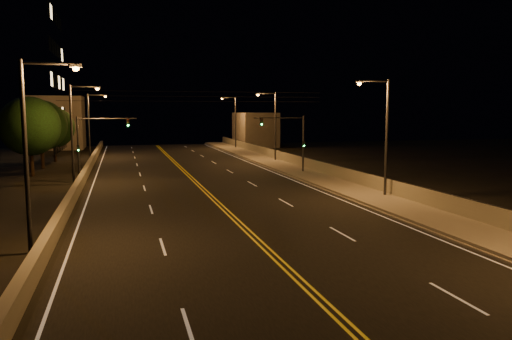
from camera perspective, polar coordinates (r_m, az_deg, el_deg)
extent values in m
plane|color=black|center=(15.09, 11.19, -17.82)|extent=(160.00, 160.00, 0.00)
cube|color=black|center=(33.42, -4.22, -3.95)|extent=(18.00, 120.00, 0.02)
cube|color=gray|center=(36.96, 12.46, -2.83)|extent=(3.60, 120.00, 0.30)
cube|color=gray|center=(36.15, 9.83, -3.11)|extent=(0.14, 120.00, 0.15)
cube|color=gray|center=(37.65, 14.72, -1.72)|extent=(0.30, 120.00, 1.00)
cube|color=gray|center=(32.93, -20.73, -3.79)|extent=(0.45, 120.00, 0.88)
cube|color=gray|center=(87.37, -0.11, 4.65)|extent=(6.00, 10.00, 5.83)
cube|color=gray|center=(87.33, -21.71, 5.05)|extent=(8.00, 8.00, 8.50)
cylinder|color=black|center=(37.58, 14.74, -0.92)|extent=(0.06, 120.00, 0.06)
cube|color=silver|center=(32.93, -19.12, -4.46)|extent=(0.12, 116.00, 0.00)
cube|color=silver|center=(36.03, 9.35, -3.22)|extent=(0.12, 116.00, 0.00)
cube|color=gold|center=(33.39, -4.47, -3.94)|extent=(0.12, 116.00, 0.00)
cube|color=gold|center=(33.45, -3.97, -3.92)|extent=(0.12, 116.00, 0.00)
cube|color=silver|center=(15.19, -7.73, -17.48)|extent=(0.12, 3.00, 0.00)
cube|color=silver|center=(23.64, -10.62, -8.58)|extent=(0.12, 3.00, 0.00)
cube|color=silver|center=(32.39, -11.91, -4.41)|extent=(0.12, 3.00, 0.00)
cube|color=silver|center=(41.25, -12.65, -2.02)|extent=(0.12, 3.00, 0.00)
cube|color=silver|center=(50.16, -13.12, -0.48)|extent=(0.12, 3.00, 0.00)
cube|color=silver|center=(59.10, -13.45, 0.60)|extent=(0.12, 3.00, 0.00)
cube|color=silver|center=(68.05, -13.69, 1.39)|extent=(0.12, 3.00, 0.00)
cube|color=silver|center=(77.01, -13.88, 2.00)|extent=(0.12, 3.00, 0.00)
cube|color=silver|center=(85.98, -14.03, 2.48)|extent=(0.12, 3.00, 0.00)
cube|color=silver|center=(18.51, 21.97, -13.38)|extent=(0.12, 3.00, 0.00)
cube|color=silver|center=(25.90, 9.81, -7.20)|extent=(0.12, 3.00, 0.00)
cube|color=silver|center=(34.08, 3.40, -3.72)|extent=(0.12, 3.00, 0.00)
cube|color=silver|center=(42.58, -0.46, -1.58)|extent=(0.12, 3.00, 0.00)
cube|color=silver|center=(51.26, -3.02, -0.15)|extent=(0.12, 3.00, 0.00)
cube|color=silver|center=(60.03, -4.83, 0.86)|extent=(0.12, 3.00, 0.00)
cube|color=silver|center=(68.87, -6.18, 1.61)|extent=(0.12, 3.00, 0.00)
cube|color=silver|center=(77.74, -7.23, 2.19)|extent=(0.12, 3.00, 0.00)
cube|color=silver|center=(86.63, -8.06, 2.65)|extent=(0.12, 3.00, 0.00)
cylinder|color=#2D2D33|center=(36.21, 14.70, 3.36)|extent=(0.20, 0.20, 8.40)
cylinder|color=#2D2D33|center=(35.67, 13.34, 9.86)|extent=(2.20, 0.12, 0.12)
cube|color=#2D2D33|center=(35.15, 11.74, 9.84)|extent=(0.50, 0.25, 0.14)
sphere|color=#FF9E2D|center=(35.15, 11.73, 9.67)|extent=(0.28, 0.28, 0.28)
cylinder|color=#2D2D33|center=(60.21, 2.23, 4.88)|extent=(0.20, 0.20, 8.40)
cylinder|color=#2D2D33|center=(59.89, 1.23, 8.75)|extent=(2.20, 0.12, 0.12)
cube|color=#2D2D33|center=(59.58, 0.21, 8.69)|extent=(0.50, 0.25, 0.14)
sphere|color=#FF9E2D|center=(59.58, 0.21, 8.60)|extent=(0.28, 0.28, 0.28)
cylinder|color=#2D2D33|center=(80.97, -2.35, 5.38)|extent=(0.20, 0.20, 8.40)
cylinder|color=#2D2D33|center=(80.73, -3.13, 8.25)|extent=(2.20, 0.12, 0.12)
cube|color=#2D2D33|center=(80.51, -3.90, 8.20)|extent=(0.50, 0.25, 0.14)
sphere|color=#FF9E2D|center=(80.50, -3.90, 8.13)|extent=(0.28, 0.28, 0.28)
cylinder|color=#2D2D33|center=(23.69, -24.83, 1.22)|extent=(0.20, 0.20, 8.40)
cylinder|color=#2D2D33|center=(23.52, -22.64, 11.18)|extent=(2.20, 0.12, 0.12)
cube|color=#2D2D33|center=(23.40, -19.91, 11.15)|extent=(0.50, 0.25, 0.14)
sphere|color=#FF9E2D|center=(23.40, -19.90, 10.90)|extent=(0.28, 0.28, 0.28)
cylinder|color=#2D2D33|center=(45.05, -20.30, 3.80)|extent=(0.20, 0.20, 8.40)
cylinder|color=#2D2D33|center=(44.97, -19.10, 9.01)|extent=(2.20, 0.12, 0.12)
cube|color=#2D2D33|center=(44.91, -17.68, 8.98)|extent=(0.50, 0.25, 0.14)
sphere|color=#FF9E2D|center=(44.90, -17.68, 8.85)|extent=(0.28, 0.28, 0.28)
cylinder|color=#2D2D33|center=(69.26, -18.55, 4.79)|extent=(0.20, 0.20, 8.40)
cylinder|color=#2D2D33|center=(69.20, -17.77, 8.17)|extent=(2.20, 0.12, 0.12)
cube|color=#2D2D33|center=(69.16, -16.84, 8.15)|extent=(0.50, 0.25, 0.14)
sphere|color=#FF9E2D|center=(69.16, -16.84, 8.07)|extent=(0.28, 0.28, 0.28)
cylinder|color=#2D2D33|center=(49.01, 5.41, 2.84)|extent=(0.18, 0.18, 5.73)
cylinder|color=#2D2D33|center=(48.08, 2.64, 5.97)|extent=(5.00, 0.10, 0.10)
cube|color=black|center=(47.58, 0.62, 5.54)|extent=(0.28, 0.18, 0.80)
sphere|color=#19FF4C|center=(47.48, 0.66, 5.24)|extent=(0.14, 0.14, 0.14)
cube|color=black|center=(48.86, 5.48, 2.99)|extent=(0.22, 0.14, 0.55)
cylinder|color=#2D2D33|center=(46.03, -19.64, 2.22)|extent=(0.18, 0.18, 5.73)
cylinder|color=#2D2D33|center=(45.78, -16.64, 5.65)|extent=(5.00, 0.10, 0.10)
cube|color=black|center=(45.78, -14.42, 5.28)|extent=(0.28, 0.18, 0.80)
sphere|color=#19FF4C|center=(45.68, -14.41, 4.96)|extent=(0.14, 0.14, 0.14)
cube|color=black|center=(45.87, -19.66, 2.37)|extent=(0.22, 0.14, 0.55)
cylinder|color=black|center=(42.21, -6.79, 7.80)|extent=(22.00, 0.03, 0.03)
cylinder|color=black|center=(42.22, -6.80, 8.34)|extent=(22.00, 0.03, 0.03)
cylinder|color=black|center=(42.23, -6.81, 8.89)|extent=(22.00, 0.03, 0.03)
cylinder|color=black|center=(52.04, -24.24, 0.80)|extent=(0.36, 0.36, 2.64)
sphere|color=black|center=(51.83, -24.42, 4.59)|extent=(5.58, 5.58, 5.58)
cylinder|color=black|center=(58.41, -23.22, 1.41)|extent=(0.36, 0.36, 2.57)
sphere|color=black|center=(58.22, -23.37, 4.70)|extent=(5.43, 5.43, 5.43)
cylinder|color=black|center=(65.57, -21.98, 1.89)|extent=(0.36, 0.36, 2.32)
sphere|color=black|center=(65.41, -22.10, 4.54)|extent=(4.91, 4.91, 4.91)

